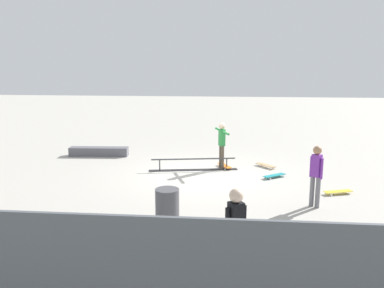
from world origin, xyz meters
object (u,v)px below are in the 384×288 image
Objects in this scene: trash_bin at (167,211)px; skater_main at (222,142)px; loose_skateboard_yellow at (338,192)px; loose_skateboard_teal at (274,175)px; grind_rail at (193,165)px; loose_skateboard_natural at (266,165)px; bystander_purple_shirt at (316,173)px; bystander_black_shirt at (236,232)px; skate_ledge at (99,152)px; skateboard_main at (225,166)px.

skater_main is at bearing -100.91° from trash_bin.
trash_bin reaches higher than loose_skateboard_yellow.
loose_skateboard_teal is at bearing -61.00° from loose_skateboard_yellow.
trash_bin is at bearing 79.06° from grind_rail.
loose_skateboard_teal is at bearing 145.84° from loose_skateboard_natural.
bystander_purple_shirt is at bearing -166.25° from skater_main.
bystander_black_shirt is at bearing 129.91° from loose_skateboard_natural.
skate_ledge is 1.44× the size of bystander_purple_shirt.
skateboard_main is at bearing 109.04° from loose_skateboard_teal.
bystander_purple_shirt is 3.92m from trash_bin.
bystander_black_shirt reaches higher than skateboard_main.
bystander_purple_shirt reaches higher than skate_ledge.
skateboard_main is at bearing -115.66° from bystander_black_shirt.
skater_main is 1.01× the size of bystander_purple_shirt.
skateboard_main is (-4.89, 1.35, -0.09)m from skate_ledge.
skater_main is 1.66× the size of trash_bin.
grind_rail is 4.08× the size of loose_skateboard_natural.
skateboard_main and loose_skateboard_natural have the same top height.
grind_rail is 1.90× the size of bystander_purple_shirt.
skate_ledge is 2.97× the size of loose_skateboard_teal.
skater_main reaches higher than grind_rail.
loose_skateboard_teal is (-0.17, 1.28, 0.00)m from loose_skateboard_natural.
loose_skateboard_yellow is (-3.27, 2.43, -0.85)m from skater_main.
skateboard_main is at bearing -16.64° from bystander_purple_shirt.
grind_rail reaches higher than loose_skateboard_yellow.
loose_skateboard_teal is at bearing -33.31° from bystander_purple_shirt.
bystander_purple_shirt is at bearing 33.56° from loose_skateboard_yellow.
bystander_black_shirt is at bearing 162.32° from skater_main.
skate_ledge is 2.37× the size of trash_bin.
bystander_purple_shirt is 1.91× the size of loose_skateboard_yellow.
skate_ledge is 3.09× the size of loose_skateboard_natural.
grind_rail is at bearing 84.81° from skateboard_main.
skateboard_main is 1.43m from loose_skateboard_natural.
bystander_purple_shirt reaches higher than skateboard_main.
bystander_black_shirt reaches higher than trash_bin.
skate_ledge reaches higher than loose_skateboard_yellow.
loose_skateboard_natural is at bearing -108.45° from skateboard_main.
loose_skateboard_yellow is at bearing 143.21° from grind_rail.
loose_skateboard_teal is at bearing 159.41° from skate_ledge.
skater_main is 0.96× the size of bystander_black_shirt.
loose_skateboard_yellow is 0.86× the size of trash_bin.
skateboard_main is at bearing -168.32° from grind_rail.
loose_skateboard_natural is at bearing -126.19° from bystander_black_shirt.
skater_main is 2.08× the size of loose_skateboard_teal.
bystander_black_shirt is at bearing 90.68° from grind_rail.
skate_ledge is at bearing 38.03° from loose_skateboard_natural.
grind_rail reaches higher than loose_skateboard_natural.
grind_rail is 1.13m from skateboard_main.
skateboard_main is at bearing -56.91° from loose_skateboard_yellow.
bystander_purple_shirt is at bearing 151.33° from loose_skateboard_natural.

